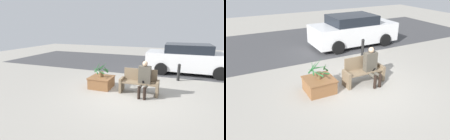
% 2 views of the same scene
% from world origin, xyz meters
% --- Properties ---
extents(ground_plane, '(30.00, 30.00, 0.00)m').
position_xyz_m(ground_plane, '(0.00, 0.00, 0.00)').
color(ground_plane, '#9E998E').
extents(road_surface, '(20.00, 6.00, 0.01)m').
position_xyz_m(road_surface, '(0.00, 5.78, 0.00)').
color(road_surface, '#424244').
rests_on(road_surface, ground_plane).
extents(bench, '(1.42, 0.48, 0.90)m').
position_xyz_m(bench, '(0.21, 0.29, 0.40)').
color(bench, '#7A664C').
rests_on(bench, ground_plane).
extents(person_seated, '(0.43, 0.62, 1.25)m').
position_xyz_m(person_seated, '(0.42, 0.12, 0.68)').
color(person_seated, '#4C473D').
rests_on(person_seated, ground_plane).
extents(planter_box, '(0.91, 0.87, 0.45)m').
position_xyz_m(planter_box, '(-1.35, 0.37, 0.24)').
color(planter_box, brown).
rests_on(planter_box, ground_plane).
extents(potted_plant, '(0.73, 0.73, 0.59)m').
position_xyz_m(potted_plant, '(-1.35, 0.37, 0.71)').
color(potted_plant, brown).
rests_on(potted_plant, planter_box).
extents(parked_car, '(4.30, 1.98, 1.54)m').
position_xyz_m(parked_car, '(2.05, 4.07, 0.76)').
color(parked_car, silver).
rests_on(parked_car, ground_plane).
extents(bollard_post, '(0.14, 0.14, 0.79)m').
position_xyz_m(bollard_post, '(1.59, 2.44, 0.42)').
color(bollard_post, black).
rests_on(bollard_post, ground_plane).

